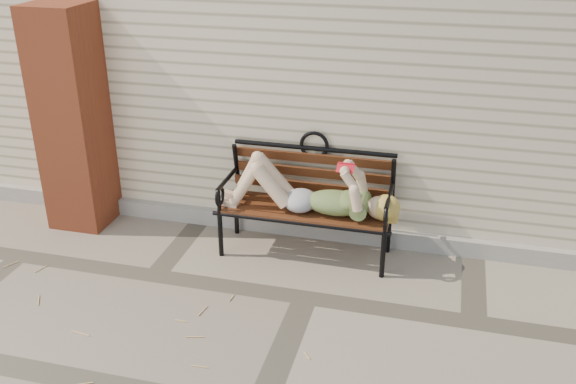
# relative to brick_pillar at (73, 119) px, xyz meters

# --- Properties ---
(ground) EXTENTS (80.00, 80.00, 0.00)m
(ground) POSITION_rel_brick_pillar_xyz_m (2.30, -0.75, -1.00)
(ground) COLOR gray
(ground) RESTS_ON ground
(house_wall) EXTENTS (8.00, 4.00, 3.00)m
(house_wall) POSITION_rel_brick_pillar_xyz_m (2.30, 2.25, 0.50)
(house_wall) COLOR beige
(house_wall) RESTS_ON ground
(foundation_strip) EXTENTS (8.00, 0.10, 0.15)m
(foundation_strip) POSITION_rel_brick_pillar_xyz_m (2.30, 0.22, -0.93)
(foundation_strip) COLOR #A7A397
(foundation_strip) RESTS_ON ground
(brick_pillar) EXTENTS (0.50, 0.50, 2.00)m
(brick_pillar) POSITION_rel_brick_pillar_xyz_m (0.00, 0.00, 0.00)
(brick_pillar) COLOR #AF4827
(brick_pillar) RESTS_ON ground
(garden_bench) EXTENTS (1.55, 0.62, 1.00)m
(garden_bench) POSITION_rel_brick_pillar_xyz_m (2.14, -0.00, -0.44)
(garden_bench) COLOR black
(garden_bench) RESTS_ON ground
(reading_woman) EXTENTS (1.46, 0.33, 0.46)m
(reading_woman) POSITION_rel_brick_pillar_xyz_m (2.16, -0.12, -0.40)
(reading_woman) COLOR #0A3F48
(reading_woman) RESTS_ON ground
(straw_scatter) EXTENTS (2.71, 1.72, 0.01)m
(straw_scatter) POSITION_rel_brick_pillar_xyz_m (0.96, -1.67, -0.99)
(straw_scatter) COLOR #DBB36B
(straw_scatter) RESTS_ON ground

